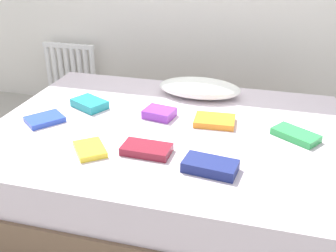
{
  "coord_description": "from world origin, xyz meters",
  "views": [
    {
      "loc": [
        0.54,
        -1.97,
        1.53
      ],
      "look_at": [
        0.0,
        0.05,
        0.48
      ],
      "focal_mm": 42.88,
      "sensor_mm": 36.0,
      "label": 1
    }
  ],
  "objects_px": {
    "textbook_navy": "(210,166)",
    "textbook_maroon": "(147,149)",
    "textbook_purple": "(159,113)",
    "textbook_blue": "(45,119)",
    "radiator": "(71,70)",
    "textbook_orange": "(215,121)",
    "textbook_teal": "(90,104)",
    "textbook_yellow": "(90,149)",
    "textbook_green": "(296,135)",
    "bed": "(166,164)",
    "pillow": "(200,88)"
  },
  "relations": [
    {
      "from": "textbook_blue",
      "to": "textbook_navy",
      "type": "bearing_deg",
      "value": -65.9
    },
    {
      "from": "bed",
      "to": "textbook_navy",
      "type": "distance_m",
      "value": 0.58
    },
    {
      "from": "textbook_purple",
      "to": "textbook_orange",
      "type": "height_order",
      "value": "textbook_purple"
    },
    {
      "from": "textbook_green",
      "to": "textbook_teal",
      "type": "distance_m",
      "value": 1.25
    },
    {
      "from": "textbook_blue",
      "to": "textbook_yellow",
      "type": "bearing_deg",
      "value": -83.19
    },
    {
      "from": "bed",
      "to": "textbook_green",
      "type": "xyz_separation_m",
      "value": [
        0.71,
        0.05,
        0.27
      ]
    },
    {
      "from": "bed",
      "to": "textbook_orange",
      "type": "xyz_separation_m",
      "value": [
        0.26,
        0.11,
        0.27
      ]
    },
    {
      "from": "bed",
      "to": "radiator",
      "type": "height_order",
      "value": "radiator"
    },
    {
      "from": "bed",
      "to": "pillow",
      "type": "bearing_deg",
      "value": 79.3
    },
    {
      "from": "textbook_blue",
      "to": "textbook_green",
      "type": "relative_size",
      "value": 0.83
    },
    {
      "from": "textbook_blue",
      "to": "textbook_teal",
      "type": "relative_size",
      "value": 0.95
    },
    {
      "from": "textbook_maroon",
      "to": "bed",
      "type": "bearing_deg",
      "value": 89.0
    },
    {
      "from": "radiator",
      "to": "textbook_green",
      "type": "relative_size",
      "value": 2.04
    },
    {
      "from": "pillow",
      "to": "textbook_green",
      "type": "xyz_separation_m",
      "value": [
        0.62,
        -0.46,
        -0.04
      ]
    },
    {
      "from": "radiator",
      "to": "textbook_maroon",
      "type": "distance_m",
      "value": 1.95
    },
    {
      "from": "textbook_yellow",
      "to": "textbook_teal",
      "type": "bearing_deg",
      "value": 167.43
    },
    {
      "from": "textbook_navy",
      "to": "radiator",
      "type": "bearing_deg",
      "value": 141.34
    },
    {
      "from": "radiator",
      "to": "textbook_teal",
      "type": "xyz_separation_m",
      "value": [
        0.7,
        -1.06,
        0.19
      ]
    },
    {
      "from": "bed",
      "to": "textbook_maroon",
      "type": "bearing_deg",
      "value": -92.78
    },
    {
      "from": "bed",
      "to": "textbook_maroon",
      "type": "relative_size",
      "value": 8.19
    },
    {
      "from": "textbook_purple",
      "to": "textbook_green",
      "type": "height_order",
      "value": "textbook_purple"
    },
    {
      "from": "textbook_green",
      "to": "textbook_teal",
      "type": "height_order",
      "value": "textbook_teal"
    },
    {
      "from": "radiator",
      "to": "textbook_green",
      "type": "height_order",
      "value": "radiator"
    },
    {
      "from": "textbook_purple",
      "to": "textbook_blue",
      "type": "xyz_separation_m",
      "value": [
        -0.63,
        -0.24,
        -0.01
      ]
    },
    {
      "from": "textbook_maroon",
      "to": "textbook_purple",
      "type": "bearing_deg",
      "value": 99.23
    },
    {
      "from": "textbook_green",
      "to": "textbook_maroon",
      "type": "relative_size",
      "value": 0.99
    },
    {
      "from": "radiator",
      "to": "textbook_orange",
      "type": "height_order",
      "value": "radiator"
    },
    {
      "from": "textbook_navy",
      "to": "textbook_teal",
      "type": "height_order",
      "value": "textbook_navy"
    },
    {
      "from": "textbook_purple",
      "to": "textbook_navy",
      "type": "relative_size",
      "value": 0.69
    },
    {
      "from": "textbook_yellow",
      "to": "textbook_navy",
      "type": "height_order",
      "value": "textbook_navy"
    },
    {
      "from": "textbook_navy",
      "to": "textbook_purple",
      "type": "bearing_deg",
      "value": 134.76
    },
    {
      "from": "textbook_teal",
      "to": "textbook_blue",
      "type": "bearing_deg",
      "value": -95.31
    },
    {
      "from": "textbook_blue",
      "to": "textbook_maroon",
      "type": "relative_size",
      "value": 0.83
    },
    {
      "from": "textbook_blue",
      "to": "textbook_maroon",
      "type": "distance_m",
      "value": 0.71
    },
    {
      "from": "textbook_maroon",
      "to": "textbook_teal",
      "type": "height_order",
      "value": "textbook_teal"
    },
    {
      "from": "textbook_purple",
      "to": "textbook_navy",
      "type": "bearing_deg",
      "value": -42.22
    },
    {
      "from": "textbook_maroon",
      "to": "textbook_teal",
      "type": "bearing_deg",
      "value": 141.05
    },
    {
      "from": "pillow",
      "to": "textbook_navy",
      "type": "relative_size",
      "value": 2.2
    },
    {
      "from": "textbook_purple",
      "to": "textbook_teal",
      "type": "xyz_separation_m",
      "value": [
        -0.46,
        0.02,
        -0.0
      ]
    },
    {
      "from": "bed",
      "to": "textbook_green",
      "type": "bearing_deg",
      "value": 3.83
    },
    {
      "from": "pillow",
      "to": "textbook_navy",
      "type": "xyz_separation_m",
      "value": [
        0.23,
        -0.9,
        -0.03
      ]
    },
    {
      "from": "textbook_yellow",
      "to": "textbook_green",
      "type": "relative_size",
      "value": 0.78
    },
    {
      "from": "radiator",
      "to": "textbook_purple",
      "type": "distance_m",
      "value": 1.6
    },
    {
      "from": "textbook_blue",
      "to": "textbook_navy",
      "type": "xyz_separation_m",
      "value": [
        1.02,
        -0.27,
        0.01
      ]
    },
    {
      "from": "textbook_navy",
      "to": "textbook_maroon",
      "type": "xyz_separation_m",
      "value": [
        -0.34,
        0.08,
        -0.01
      ]
    },
    {
      "from": "textbook_purple",
      "to": "bed",
      "type": "bearing_deg",
      "value": -48.39
    },
    {
      "from": "textbook_teal",
      "to": "textbook_purple",
      "type": "bearing_deg",
      "value": 24.41
    },
    {
      "from": "textbook_navy",
      "to": "textbook_green",
      "type": "height_order",
      "value": "textbook_navy"
    },
    {
      "from": "textbook_green",
      "to": "textbook_purple",
      "type": "bearing_deg",
      "value": -151.73
    },
    {
      "from": "textbook_navy",
      "to": "textbook_green",
      "type": "bearing_deg",
      "value": 55.23
    }
  ]
}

